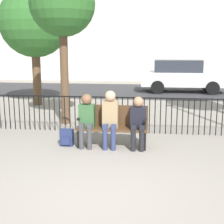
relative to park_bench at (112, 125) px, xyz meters
name	(u,v)px	position (x,y,z in m)	size (l,w,h in m)	color
ground_plane	(93,195)	(0.00, -2.43, -0.49)	(80.00, 80.00, 0.00)	gray
park_bench	(112,125)	(0.00, 0.00, 0.00)	(1.57, 0.45, 0.92)	#4C331E
seated_person_0	(87,117)	(-0.56, -0.13, 0.19)	(0.34, 0.39, 1.19)	#3D3D42
seated_person_1	(110,116)	(-0.04, -0.12, 0.23)	(0.34, 0.39, 1.27)	navy
seated_person_2	(138,120)	(0.57, -0.13, 0.17)	(0.34, 0.39, 1.15)	black
backpack	(67,138)	(-1.03, -0.10, -0.30)	(0.29, 0.22, 0.38)	navy
fence_railing	(117,111)	(-0.02, 1.19, 0.07)	(9.01, 0.03, 0.95)	black
tree_0	(62,5)	(-1.63, 2.01, 2.85)	(1.82, 1.82, 4.30)	brown
tree_2	(34,23)	(-3.54, 4.95, 2.63)	(2.62, 2.62, 4.45)	brown
street_surface	(134,91)	(0.00, 9.57, -0.48)	(24.00, 6.00, 0.01)	#333335
parked_car_0	(182,75)	(2.41, 9.40, 0.35)	(4.20, 1.94, 1.62)	silver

